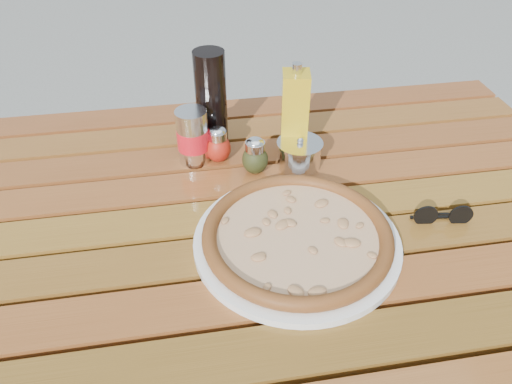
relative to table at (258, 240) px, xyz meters
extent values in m
cube|color=#361A0C|center=(-0.64, 0.39, -0.32)|extent=(0.06, 0.06, 0.70)
cube|color=#3D240E|center=(0.64, 0.39, -0.32)|extent=(0.06, 0.06, 0.70)
cube|color=#321C0B|center=(0.00, 0.00, 0.03)|extent=(1.36, 0.86, 0.04)
cube|color=#4E2F0D|center=(0.00, -0.30, 0.06)|extent=(1.40, 0.09, 0.03)
cube|color=#5E2C10|center=(0.00, -0.20, 0.06)|extent=(1.40, 0.09, 0.03)
cube|color=#55310F|center=(0.00, -0.10, 0.06)|extent=(1.40, 0.09, 0.03)
cube|color=#5F3910|center=(0.00, 0.00, 0.06)|extent=(1.40, 0.09, 0.03)
cube|color=#5E2C10|center=(0.00, 0.10, 0.06)|extent=(1.40, 0.09, 0.03)
cube|color=#59290F|center=(0.00, 0.20, 0.06)|extent=(1.40, 0.09, 0.03)
cube|color=#592E0F|center=(0.00, 0.30, 0.06)|extent=(1.40, 0.09, 0.03)
cube|color=#57270F|center=(0.00, 0.41, 0.06)|extent=(1.40, 0.09, 0.03)
cylinder|color=white|center=(0.05, -0.10, 0.08)|extent=(0.38, 0.38, 0.01)
cylinder|color=beige|center=(0.05, -0.10, 0.09)|extent=(0.35, 0.35, 0.01)
torus|color=black|center=(0.05, -0.10, 0.10)|extent=(0.37, 0.37, 0.03)
ellipsoid|color=red|center=(-0.05, 0.18, 0.11)|extent=(0.06, 0.06, 0.06)
cylinder|color=white|center=(-0.05, 0.18, 0.14)|extent=(0.05, 0.05, 0.02)
ellipsoid|color=silver|center=(-0.05, 0.18, 0.15)|extent=(0.04, 0.04, 0.02)
ellipsoid|color=#363917|center=(0.02, 0.13, 0.11)|extent=(0.06, 0.06, 0.06)
cylinder|color=white|center=(0.02, 0.13, 0.14)|extent=(0.05, 0.05, 0.02)
ellipsoid|color=white|center=(0.02, 0.13, 0.15)|extent=(0.04, 0.04, 0.02)
cylinder|color=black|center=(-0.06, 0.24, 0.19)|extent=(0.09, 0.09, 0.22)
cylinder|color=silver|center=(-0.11, 0.19, 0.14)|extent=(0.07, 0.07, 0.12)
cylinder|color=red|center=(-0.11, 0.19, 0.13)|extent=(0.08, 0.08, 0.04)
cube|color=gold|center=(0.11, 0.18, 0.17)|extent=(0.06, 0.06, 0.19)
cylinder|color=silver|center=(0.11, 0.18, 0.28)|extent=(0.02, 0.02, 0.02)
cylinder|color=silver|center=(0.11, 0.13, 0.10)|extent=(0.12, 0.12, 0.05)
cylinder|color=silver|center=(0.11, 0.13, 0.13)|extent=(0.12, 0.12, 0.01)
sphere|color=silver|center=(0.11, 0.13, 0.14)|extent=(0.02, 0.02, 0.01)
cylinder|color=black|center=(0.30, -0.09, 0.09)|extent=(0.04, 0.01, 0.04)
cylinder|color=black|center=(0.36, -0.09, 0.09)|extent=(0.04, 0.01, 0.04)
cube|color=black|center=(0.33, -0.09, 0.10)|extent=(0.02, 0.01, 0.00)
cube|color=black|center=(0.32, -0.08, 0.08)|extent=(0.09, 0.02, 0.00)
cube|color=black|center=(0.34, -0.07, 0.08)|extent=(0.09, 0.02, 0.00)
camera|label=1|loc=(-0.12, -0.71, 0.69)|focal=35.00mm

